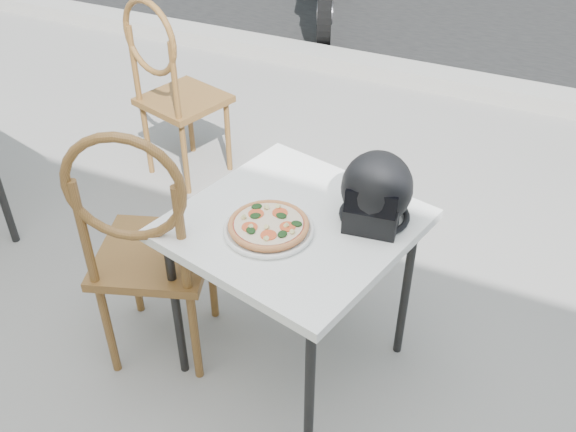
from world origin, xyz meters
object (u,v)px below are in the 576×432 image
at_px(helmet, 376,192).
at_px(cafe_chair_main, 144,239).
at_px(cafe_table_main, 293,235).
at_px(plate, 269,230).
at_px(cafe_chair_side, 170,82).
at_px(pizza, 269,225).

distance_m(helmet, cafe_chair_main, 0.86).
bearing_deg(helmet, cafe_table_main, -160.95).
bearing_deg(cafe_chair_main, plate, 174.44).
relative_size(cafe_table_main, helmet, 3.18).
distance_m(cafe_table_main, cafe_chair_side, 1.56).
height_order(plate, cafe_chair_side, cafe_chair_side).
bearing_deg(cafe_chair_main, cafe_table_main, -177.15).
relative_size(cafe_table_main, plate, 2.63).
xyz_separation_m(plate, pizza, (0.00, 0.00, 0.02)).
bearing_deg(cafe_chair_side, helmet, 165.11).
distance_m(plate, pizza, 0.02).
bearing_deg(cafe_chair_side, plate, 152.42).
height_order(cafe_table_main, cafe_chair_side, cafe_chair_side).
relative_size(pizza, cafe_chair_side, 0.28).
bearing_deg(cafe_chair_side, cafe_chair_main, 135.86).
bearing_deg(plate, cafe_chair_main, -166.18).
xyz_separation_m(cafe_table_main, helmet, (0.25, 0.13, 0.18)).
bearing_deg(cafe_chair_side, pizza, 152.42).
distance_m(cafe_table_main, cafe_chair_main, 0.55).
bearing_deg(pizza, cafe_table_main, 61.86).
height_order(cafe_table_main, cafe_chair_main, cafe_chair_main).
relative_size(plate, cafe_chair_side, 0.32).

